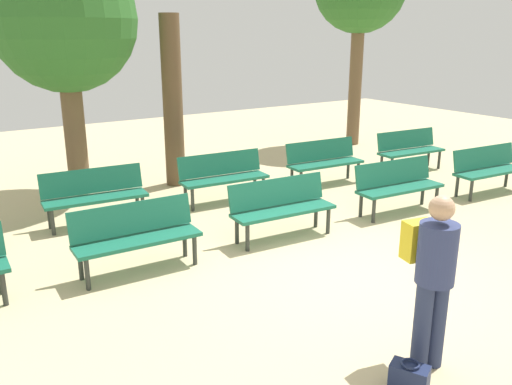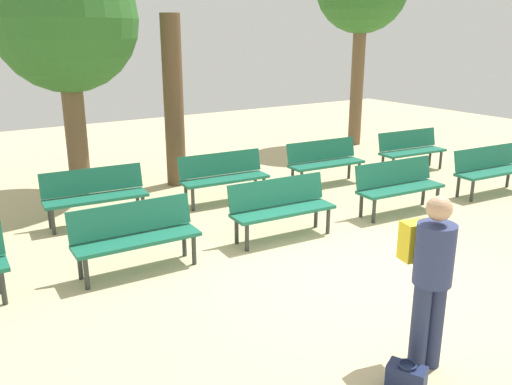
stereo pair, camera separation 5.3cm
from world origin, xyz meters
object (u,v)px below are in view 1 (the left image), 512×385
Objects in this scene: tree_1 at (173,102)px; visitor_with_backpack at (432,272)px; bench_r1_c1 at (95,193)px; handbag at (409,378)px; bench_r1_c3 at (324,159)px; bench_r1_c2 at (223,174)px; bench_r1_c4 at (409,148)px; bench_r0_c3 at (398,183)px; bench_r0_c1 at (136,233)px; bench_r0_c2 at (281,205)px; tree_2 at (64,21)px; bench_r0_c4 at (488,167)px.

visitor_with_backpack is (-0.70, -6.84, -0.71)m from tree_1.
handbag is at bearing -75.97° from bench_r1_c1.
tree_1 reaches higher than bench_r1_c3.
tree_1 is at bearing 38.82° from bench_r1_c1.
bench_r1_c4 is at bearing 0.54° from bench_r1_c2.
bench_r0_c3 is 0.50× the size of tree_1.
bench_r1_c3 is 6.53m from handbag.
bench_r1_c4 is (6.95, 1.63, 0.00)m from bench_r0_c1.
bench_r0_c2 is 1.00× the size of bench_r1_c3.
bench_r0_c2 and bench_r1_c2 have the same top height.
tree_1 is at bearing -14.20° from tree_2.
bench_r0_c1 is at bearing -154.56° from bench_r1_c3.
bench_r1_c1 is (-6.74, 2.42, 0.00)m from bench_r0_c4.
handbag is at bearing -104.98° from bench_r0_c2.
bench_r1_c1 is 2.28m from bench_r1_c2.
handbag is (-3.53, -3.39, -0.37)m from bench_r0_c3.
bench_r0_c4 is (6.85, -0.37, 0.00)m from bench_r0_c1.
bench_r1_c2 is 0.37× the size of tree_2.
bench_r1_c1 is 4.55m from bench_r1_c3.
tree_2 is 8.10m from handbag.
visitor_with_backpack reaches higher than bench_r0_c2.
bench_r1_c4 is 0.99× the size of visitor_with_backpack.
bench_r0_c2 is 3.69m from tree_1.
bench_r1_c1 is 6.86m from bench_r1_c4.
tree_2 reaches higher than bench_r1_c4.
bench_r0_c2 is at bearing -90.32° from bench_r1_c2.
tree_1 is 2.37m from tree_2.
tree_1 is (2.16, 3.43, 1.14)m from bench_r0_c1.
tree_2 is 12.15× the size of handbag.
bench_r1_c2 is at bearing -178.92° from bench_r1_c4.
bench_r1_c4 reaches higher than handbag.
tree_1 is at bearing 164.04° from bench_r1_c4.
bench_r0_c4 is 8.19m from tree_2.
bench_r0_c4 is at bearing -137.59° from visitor_with_backpack.
visitor_with_backpack is at bearing -95.87° from tree_1.
bench_r1_c1 is 5.64m from visitor_with_backpack.
bench_r0_c1 is 7.14m from bench_r1_c4.
bench_r0_c1 is 3.77m from handbag.
bench_r0_c4 is 0.99× the size of visitor_with_backpack.
bench_r0_c3 is 1.00× the size of bench_r1_c3.
bench_r1_c1 is 0.50× the size of tree_1.
bench_r1_c3 is at bearing -33.02° from tree_1.
bench_r1_c3 and bench_r1_c4 have the same top height.
bench_r1_c1 is at bearing -146.02° from tree_1.
bench_r1_c2 is at bearing -178.44° from bench_r1_c3.
bench_r1_c2 is 1.91m from tree_1.
bench_r1_c3 is 2.31m from bench_r1_c4.
bench_r0_c1 is 2.05m from bench_r1_c1.
tree_2 reaches higher than bench_r1_c2.
bench_r0_c4 and bench_r1_c4 have the same top height.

